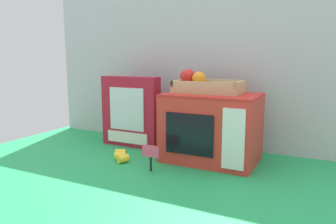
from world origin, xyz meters
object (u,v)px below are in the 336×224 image
food_groups_crate (204,85)px  cookie_set_box (131,112)px  toy_microwave (211,127)px  price_sign (151,154)px  loose_toy_banana (121,156)px

food_groups_crate → cookie_set_box: size_ratio=0.83×
cookie_set_box → toy_microwave: bearing=-6.1°
price_sign → toy_microwave: bearing=54.8°
food_groups_crate → price_sign: (-0.11, -0.26, -0.24)m
food_groups_crate → loose_toy_banana: (-0.29, -0.20, -0.30)m
food_groups_crate → toy_microwave: bearing=-36.6°
food_groups_crate → price_sign: bearing=-112.9°
cookie_set_box → price_sign: bearing=-45.9°
toy_microwave → loose_toy_banana: bearing=-154.8°
food_groups_crate → cookie_set_box: (-0.38, 0.01, -0.14)m
price_sign → cookie_set_box: bearing=134.1°
toy_microwave → cookie_set_box: (-0.42, 0.04, 0.03)m
cookie_set_box → loose_toy_banana: bearing=-68.1°
toy_microwave → price_sign: (-0.16, -0.23, -0.07)m
toy_microwave → loose_toy_banana: 0.40m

